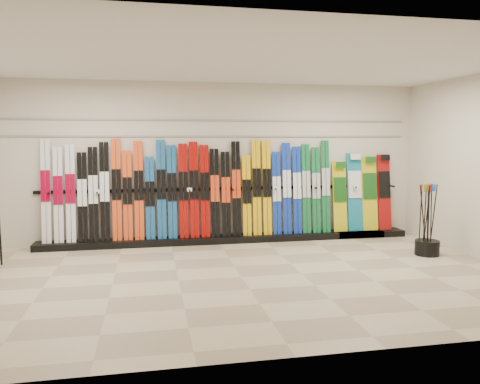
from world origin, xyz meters
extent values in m
plane|color=gray|center=(0.00, 0.00, 0.00)|extent=(8.00, 8.00, 0.00)
plane|color=beige|center=(0.00, 2.50, 1.50)|extent=(8.00, 0.00, 8.00)
plane|color=silver|center=(0.00, 0.00, 3.00)|extent=(8.00, 8.00, 0.00)
cube|color=black|center=(0.22, 2.28, 0.06)|extent=(8.00, 0.40, 0.12)
cube|color=white|center=(-3.06, 2.34, 1.04)|extent=(0.17, 0.23, 1.83)
cube|color=white|center=(-2.85, 2.33, 0.96)|extent=(0.17, 0.22, 1.69)
cube|color=white|center=(-2.64, 2.33, 0.99)|extent=(0.17, 0.22, 1.73)
cube|color=black|center=(-2.44, 2.32, 0.92)|extent=(0.17, 0.20, 1.59)
cube|color=black|center=(-2.25, 2.33, 0.96)|extent=(0.17, 0.22, 1.69)
cube|color=black|center=(-2.06, 2.34, 1.01)|extent=(0.17, 0.23, 1.78)
cube|color=#E34818|center=(-1.85, 2.34, 1.04)|extent=(0.17, 0.23, 1.84)
cube|color=#E34818|center=(-1.66, 2.33, 0.93)|extent=(0.17, 0.21, 1.63)
cube|color=#E34818|center=(-1.46, 2.34, 1.02)|extent=(0.17, 0.23, 1.80)
cube|color=#16518B|center=(-1.26, 2.32, 0.87)|extent=(0.17, 0.19, 1.51)
cube|color=#16518B|center=(-1.05, 2.34, 1.03)|extent=(0.17, 0.23, 1.82)
cube|color=#16518B|center=(-0.85, 2.33, 0.98)|extent=(0.17, 0.22, 1.72)
cube|color=#9F0805|center=(-0.64, 2.33, 0.99)|extent=(0.17, 0.22, 1.75)
cube|color=#9F0805|center=(-0.45, 2.34, 1.01)|extent=(0.17, 0.23, 1.78)
cube|color=#9F0805|center=(-0.24, 2.33, 0.98)|extent=(0.17, 0.22, 1.72)
cube|color=black|center=(-0.06, 2.33, 0.94)|extent=(0.17, 0.21, 1.65)
cube|color=black|center=(0.15, 2.32, 0.91)|extent=(0.17, 0.20, 1.59)
cube|color=black|center=(0.36, 2.34, 1.01)|extent=(0.17, 0.23, 1.79)
cube|color=#E5AF09|center=(0.55, 2.32, 0.88)|extent=(0.17, 0.20, 1.52)
cube|color=#E5AF09|center=(0.75, 2.34, 1.03)|extent=(0.17, 0.23, 1.82)
cube|color=#E5AF09|center=(0.95, 2.34, 1.02)|extent=(0.17, 0.23, 1.80)
cube|color=#1131A0|center=(1.14, 2.32, 0.91)|extent=(0.17, 0.20, 1.59)
cube|color=#1131A0|center=(1.35, 2.33, 1.00)|extent=(0.17, 0.22, 1.76)
cube|color=#1131A0|center=(1.56, 2.33, 0.96)|extent=(0.17, 0.21, 1.68)
cube|color=#126531|center=(1.74, 2.33, 0.98)|extent=(0.17, 0.22, 1.73)
cube|color=#126531|center=(1.95, 2.33, 0.95)|extent=(0.17, 0.21, 1.67)
cube|color=#126531|center=(2.15, 2.34, 1.02)|extent=(0.17, 0.23, 1.80)
cube|color=gold|center=(2.45, 2.35, 0.81)|extent=(0.28, 0.22, 1.38)
cube|color=#14728C|center=(2.77, 2.36, 0.89)|extent=(0.31, 0.24, 1.55)
cube|color=gold|center=(3.09, 2.35, 0.86)|extent=(0.32, 0.23, 1.48)
cube|color=#990C0C|center=(3.41, 2.36, 0.88)|extent=(0.27, 0.23, 1.52)
cylinder|color=black|center=(3.32, 0.65, 0.12)|extent=(0.40, 0.40, 0.25)
cylinder|color=black|center=(3.28, 0.59, 0.61)|extent=(0.11, 0.14, 1.17)
cylinder|color=black|center=(3.27, 0.68, 0.61)|extent=(0.10, 0.12, 1.18)
cylinder|color=black|center=(3.39, 0.63, 0.61)|extent=(0.15, 0.07, 1.17)
cylinder|color=black|center=(3.36, 0.74, 0.61)|extent=(0.06, 0.12, 1.18)
cylinder|color=black|center=(3.18, 0.67, 0.61)|extent=(0.06, 0.06, 1.18)
cylinder|color=black|center=(3.31, 0.69, 0.61)|extent=(0.04, 0.14, 1.18)
cylinder|color=black|center=(3.39, 0.69, 0.61)|extent=(0.04, 0.03, 1.18)
cylinder|color=black|center=(3.18, 0.59, 0.61)|extent=(0.12, 0.14, 1.17)
cube|color=gray|center=(0.00, 2.48, 2.00)|extent=(7.60, 0.02, 0.03)
cube|color=gray|center=(0.00, 2.48, 2.30)|extent=(7.60, 0.02, 0.03)
camera|label=1|loc=(-1.25, -6.33, 1.95)|focal=35.00mm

